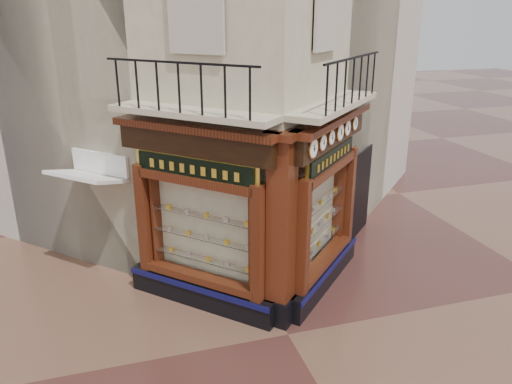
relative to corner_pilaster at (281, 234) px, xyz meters
name	(u,v)px	position (x,y,z in m)	size (l,w,h in m)	color
ground	(288,334)	(0.00, -0.50, -1.95)	(80.00, 80.00, 0.00)	#44241F
main_building	(213,11)	(0.00, 5.66, 4.05)	(8.00, 8.00, 12.00)	beige
neighbour_left	(116,29)	(-2.47, 8.13, 3.55)	(8.00, 8.00, 11.00)	#B9ADA1
neighbour_right	(272,28)	(2.47, 8.13, 3.55)	(8.00, 8.00, 11.00)	#B9ADA1
shopfront_left	(199,220)	(-1.41, 1.07, 0.03)	(2.86, 2.86, 3.98)	black
shopfront_right	(325,206)	(1.41, 1.07, 0.03)	(2.86, 2.86, 3.98)	black
corner_pilaster	(281,234)	(0.00, 0.00, 0.00)	(0.85, 0.85, 3.98)	black
balcony	(266,108)	(0.00, 0.99, 2.27)	(5.94, 2.97, 1.03)	beige
clock_a	(313,148)	(0.58, -0.03, 1.67)	(0.31, 0.31, 0.39)	#BD853F
clock_b	(322,143)	(0.92, 0.32, 1.67)	(0.27, 0.27, 0.33)	#BD853F
clock_c	(331,138)	(1.25, 0.65, 1.67)	(0.26, 0.26, 0.31)	#BD853F
clock_d	(340,132)	(1.63, 1.02, 1.67)	(0.31, 0.31, 0.38)	#BD853F
clock_e	(347,128)	(1.96, 1.35, 1.67)	(0.29, 0.29, 0.36)	#BD853F
clock_f	(355,123)	(2.33, 1.73, 1.67)	(0.27, 0.27, 0.33)	#BD853F
awning	(98,278)	(-3.58, 2.87, -1.95)	(1.64, 0.98, 0.08)	white
signboard_left	(194,169)	(-1.46, 1.01, 1.15)	(2.09, 2.09, 0.56)	yellow
signboard_right	(331,157)	(1.46, 1.01, 1.15)	(1.90, 1.90, 0.51)	yellow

